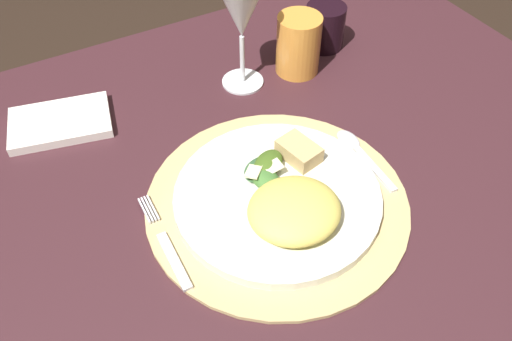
{
  "coord_description": "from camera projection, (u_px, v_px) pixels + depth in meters",
  "views": [
    {
      "loc": [
        -0.24,
        -0.42,
        1.25
      ],
      "look_at": [
        -0.0,
        0.01,
        0.73
      ],
      "focal_mm": 37.08,
      "sensor_mm": 36.0,
      "label": 1
    }
  ],
  "objects": [
    {
      "name": "dining_table",
      "position": [
        261.0,
        247.0,
        0.84
      ],
      "size": [
        1.15,
        0.88,
        0.71
      ],
      "color": "#381C21",
      "rests_on": "ground"
    },
    {
      "name": "placemat",
      "position": [
        274.0,
        203.0,
        0.7
      ],
      "size": [
        0.35,
        0.35,
        0.01
      ],
      "primitive_type": "cylinder",
      "color": "tan",
      "rests_on": "dining_table"
    },
    {
      "name": "dinner_plate",
      "position": [
        275.0,
        198.0,
        0.69
      ],
      "size": [
        0.27,
        0.27,
        0.02
      ],
      "primitive_type": "cylinder",
      "color": "silver",
      "rests_on": "placemat"
    },
    {
      "name": "pasta_serving",
      "position": [
        294.0,
        210.0,
        0.65
      ],
      "size": [
        0.13,
        0.12,
        0.04
      ],
      "primitive_type": "ellipsoid",
      "rotation": [
        0.0,
        0.0,
        3.04
      ],
      "color": "#DFCC59",
      "rests_on": "dinner_plate"
    },
    {
      "name": "salad_greens",
      "position": [
        265.0,
        169.0,
        0.71
      ],
      "size": [
        0.08,
        0.08,
        0.02
      ],
      "color": "#315833",
      "rests_on": "dinner_plate"
    },
    {
      "name": "bread_piece",
      "position": [
        300.0,
        152.0,
        0.73
      ],
      "size": [
        0.05,
        0.06,
        0.02
      ],
      "primitive_type": "cube",
      "rotation": [
        0.0,
        0.0,
        1.78
      ],
      "color": "tan",
      "rests_on": "dinner_plate"
    },
    {
      "name": "fork",
      "position": [
        166.0,
        245.0,
        0.65
      ],
      "size": [
        0.02,
        0.16,
        0.0
      ],
      "color": "silver",
      "rests_on": "placemat"
    },
    {
      "name": "spoon",
      "position": [
        357.0,
        149.0,
        0.77
      ],
      "size": [
        0.03,
        0.13,
        0.01
      ],
      "color": "silver",
      "rests_on": "placemat"
    },
    {
      "name": "napkin",
      "position": [
        60.0,
        122.0,
        0.81
      ],
      "size": [
        0.17,
        0.13,
        0.01
      ],
      "primitive_type": "cube",
      "rotation": [
        0.0,
        0.0,
        -0.22
      ],
      "color": "white",
      "rests_on": "dining_table"
    },
    {
      "name": "wine_glass",
      "position": [
        241.0,
        13.0,
        0.79
      ],
      "size": [
        0.08,
        0.08,
        0.18
      ],
      "color": "silver",
      "rests_on": "dining_table"
    },
    {
      "name": "amber_tumbler",
      "position": [
        298.0,
        45.0,
        0.88
      ],
      "size": [
        0.07,
        0.07,
        0.1
      ],
      "primitive_type": "cylinder",
      "color": "orange",
      "rests_on": "dining_table"
    },
    {
      "name": "dark_tumbler",
      "position": [
        325.0,
        27.0,
        0.93
      ],
      "size": [
        0.07,
        0.07,
        0.08
      ],
      "primitive_type": "cylinder",
      "color": "black",
      "rests_on": "dining_table"
    }
  ]
}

